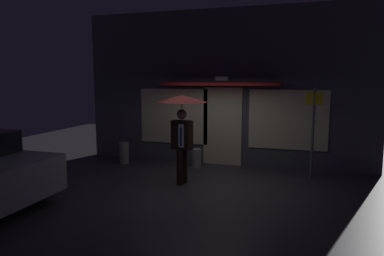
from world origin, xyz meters
name	(u,v)px	position (x,y,z in m)	size (l,w,h in m)	color
ground_plane	(201,186)	(0.00, 0.00, 0.00)	(18.00, 18.00, 0.00)	#38353A
building_facade	(224,89)	(0.00, 2.34, 2.15)	(8.27, 1.00, 4.36)	#4C4C56
person_with_umbrella	(182,114)	(-0.49, 0.07, 1.63)	(1.18, 1.18, 2.07)	black
street_sign_post	(313,128)	(2.40, 1.41, 1.26)	(0.40, 0.07, 2.22)	#595B60
sidewalk_bollard	(196,158)	(-0.60, 1.62, 0.26)	(0.27, 0.27, 0.52)	#9E998E
sidewalk_bollard_2	(124,153)	(-2.73, 1.45, 0.31)	(0.26, 0.26, 0.62)	#9E998E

